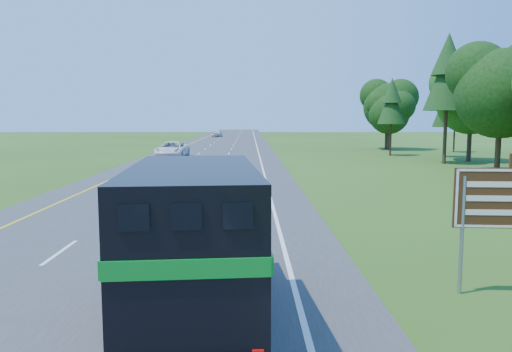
% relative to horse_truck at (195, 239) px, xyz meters
% --- Properties ---
extents(road, '(15.00, 260.00, 0.04)m').
position_rel_horse_truck_xyz_m(road, '(-3.19, 44.66, -1.84)').
color(road, '#38383A').
rests_on(road, ground).
extents(lane_markings, '(11.15, 260.00, 0.01)m').
position_rel_horse_truck_xyz_m(lane_markings, '(-3.19, 44.66, -1.82)').
color(lane_markings, yellow).
rests_on(lane_markings, road).
extents(horse_truck, '(2.98, 7.87, 3.41)m').
position_rel_horse_truck_xyz_m(horse_truck, '(0.00, 0.00, 0.00)').
color(horse_truck, black).
rests_on(horse_truck, road).
extents(white_suv, '(3.28, 6.52, 1.77)m').
position_rel_horse_truck_xyz_m(white_suv, '(-7.31, 44.48, -0.94)').
color(white_suv, white).
rests_on(white_suv, road).
extents(far_car, '(2.33, 5.01, 1.66)m').
position_rel_horse_truck_xyz_m(far_car, '(-6.25, 105.19, -0.99)').
color(far_car, silver).
rests_on(far_car, road).
extents(exit_sign, '(2.08, 0.22, 3.53)m').
position_rel_horse_truck_xyz_m(exit_sign, '(7.25, 1.72, 0.43)').
color(exit_sign, gray).
rests_on(exit_sign, ground).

